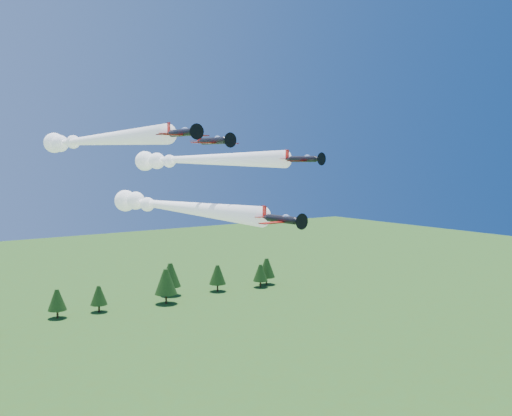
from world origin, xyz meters
TOP-DOWN VIEW (x-y plane):
  - plane_lead at (-1.80, 16.73)m, footprint 7.25×46.22m
  - plane_left at (-10.13, 28.18)m, footprint 6.57×52.97m
  - plane_right at (6.50, 24.66)m, footprint 10.82×44.57m
  - plane_slot at (-0.07, 6.61)m, footprint 7.31×7.94m
  - treeline at (4.72, 109.63)m, footprint 174.78×21.25m

SIDE VIEW (x-z plane):
  - treeline at x=4.72m, z-range 0.58..12.19m
  - plane_lead at x=-1.80m, z-range 38.47..42.17m
  - plane_right at x=6.50m, z-range 45.56..49.26m
  - plane_slot at x=-0.07m, z-range 48.63..51.20m
  - plane_left at x=-10.13m, z-range 48.57..52.27m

